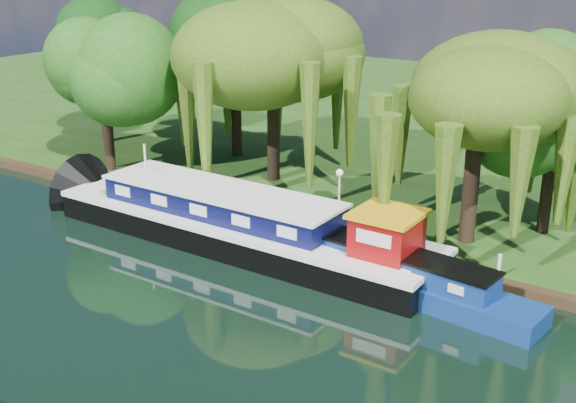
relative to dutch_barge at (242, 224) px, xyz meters
The scene contains 13 objects.
ground 6.77m from the dutch_barge, 71.02° to the right, with size 120.00×120.00×0.00m, color black.
far_bank 27.77m from the dutch_barge, 85.50° to the left, with size 120.00×52.00×0.45m, color #1C3B10.
dutch_barge is the anchor object (origin of this frame).
narrowboat 7.56m from the dutch_barge, ahead, with size 12.63×3.47×1.82m.
red_dinghy 5.80m from the dutch_barge, behind, with size 2.50×3.50×0.72m, color maroon.
willow_left 10.75m from the dutch_barge, 114.91° to the left, with size 7.98×7.98×9.56m.
willow_right 11.50m from the dutch_barge, 29.93° to the left, with size 6.81×6.81×8.30m.
tree_far_left 14.44m from the dutch_barge, 162.31° to the left, with size 5.40×5.40×8.71m.
tree_far_back 20.51m from the dutch_barge, 154.41° to the left, with size 5.08×5.08×8.54m.
tree_far_mid 14.74m from the dutch_barge, 128.20° to the left, with size 5.59×5.59×9.15m.
tree_far_right 14.69m from the dutch_barge, 35.44° to the left, with size 4.79×4.79×7.84m.
lamppost 5.15m from the dutch_barge, 57.31° to the left, with size 0.36×0.36×2.56m.
mooring_posts 2.67m from the dutch_barge, 51.01° to the left, with size 19.16×0.16×1.00m.
Camera 1 is at (16.38, -17.99, 12.91)m, focal length 45.00 mm.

